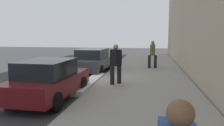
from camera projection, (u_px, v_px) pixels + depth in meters
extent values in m
plane|color=#333335|center=(85.00, 79.00, 12.54)|extent=(56.00, 56.00, 0.00)
cube|color=gray|center=(145.00, 79.00, 11.99)|extent=(28.00, 4.60, 0.15)
cube|color=gold|center=(32.00, 77.00, 13.07)|extent=(28.00, 0.14, 0.01)
cube|color=white|center=(90.00, 83.00, 10.98)|extent=(4.37, 0.56, 0.22)
cylinder|color=black|center=(46.00, 83.00, 9.97)|extent=(0.65, 0.24, 0.64)
cylinder|color=black|center=(82.00, 84.00, 9.64)|extent=(0.65, 0.24, 0.64)
cylinder|color=black|center=(9.00, 99.00, 7.48)|extent=(0.65, 0.24, 0.64)
cylinder|color=black|center=(56.00, 102.00, 7.15)|extent=(0.65, 0.24, 0.64)
cube|color=maroon|center=(50.00, 84.00, 8.53)|extent=(4.18, 1.93, 0.64)
cube|color=black|center=(47.00, 68.00, 8.25)|extent=(2.19, 1.67, 0.60)
cylinder|color=black|center=(88.00, 64.00, 16.35)|extent=(0.65, 0.24, 0.64)
cylinder|color=black|center=(111.00, 64.00, 16.01)|extent=(0.65, 0.24, 0.64)
cylinder|color=black|center=(74.00, 70.00, 13.62)|extent=(0.65, 0.24, 0.64)
cylinder|color=black|center=(101.00, 71.00, 13.28)|extent=(0.65, 0.24, 0.64)
cube|color=#383A3D|center=(94.00, 63.00, 14.78)|extent=(4.59, 1.98, 0.64)
cube|color=black|center=(93.00, 54.00, 14.48)|extent=(2.41, 1.69, 0.60)
sphere|color=brown|center=(180.00, 113.00, 1.83)|extent=(0.23, 0.23, 0.23)
cylinder|color=black|center=(155.00, 62.00, 15.39)|extent=(0.20, 0.20, 0.87)
cylinder|color=black|center=(149.00, 62.00, 15.44)|extent=(0.20, 0.20, 0.87)
cube|color=brown|center=(153.00, 50.00, 15.32)|extent=(0.51, 0.33, 0.74)
sphere|color=tan|center=(153.00, 43.00, 15.25)|extent=(0.24, 0.24, 0.24)
cylinder|color=black|center=(119.00, 74.00, 10.59)|extent=(0.20, 0.20, 0.86)
cylinder|color=black|center=(112.00, 75.00, 10.35)|extent=(0.20, 0.20, 0.86)
cube|color=black|center=(116.00, 58.00, 10.37)|extent=(0.57, 0.58, 0.74)
sphere|color=tan|center=(116.00, 47.00, 10.31)|extent=(0.24, 0.24, 0.24)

